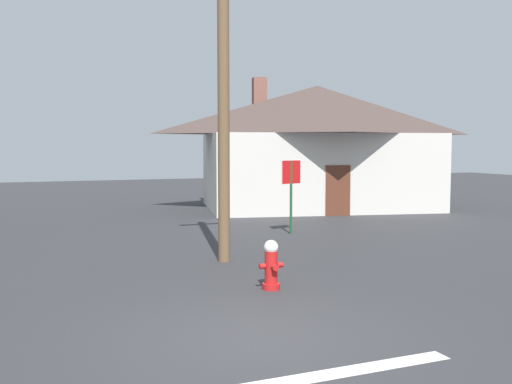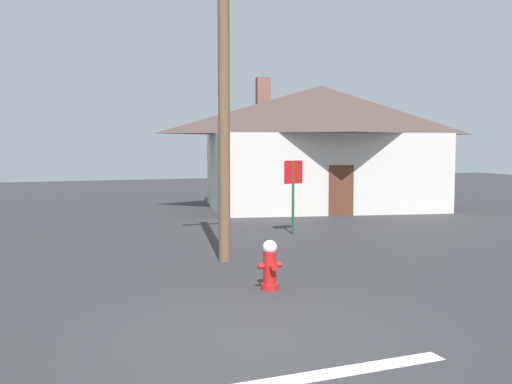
# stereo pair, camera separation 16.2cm
# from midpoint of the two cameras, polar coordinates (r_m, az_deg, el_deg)

# --- Properties ---
(ground_plane) EXTENTS (80.00, 80.00, 0.10)m
(ground_plane) POSITION_cam_midpoint_polar(r_m,az_deg,el_deg) (8.71, 0.36, -14.30)
(ground_plane) COLOR #2D2D30
(lane_stop_bar) EXTENTS (3.15, 0.34, 0.01)m
(lane_stop_bar) POSITION_cam_midpoint_polar(r_m,az_deg,el_deg) (7.48, 8.26, -17.14)
(lane_stop_bar) COLOR silver
(lane_stop_bar) RESTS_ON ground
(fire_hydrant) EXTENTS (0.48, 0.41, 0.96)m
(fire_hydrant) POSITION_cam_midpoint_polar(r_m,az_deg,el_deg) (11.27, 1.79, -7.18)
(fire_hydrant) COLOR red
(fire_hydrant) RESTS_ON ground
(utility_pole) EXTENTS (1.60, 0.28, 8.64)m
(utility_pole) POSITION_cam_midpoint_polar(r_m,az_deg,el_deg) (13.89, -2.84, 11.72)
(utility_pole) COLOR brown
(utility_pole) RESTS_ON ground
(stop_sign_far) EXTENTS (0.75, 0.20, 2.33)m
(stop_sign_far) POSITION_cam_midpoint_polar(r_m,az_deg,el_deg) (18.15, 3.92, 1.09)
(stop_sign_far) COLOR #1E4C28
(stop_sign_far) RESTS_ON ground
(house) EXTENTS (11.52, 8.65, 5.83)m
(house) POSITION_cam_midpoint_polar(r_m,az_deg,el_deg) (26.01, 6.51, 4.62)
(house) COLOR beige
(house) RESTS_ON ground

